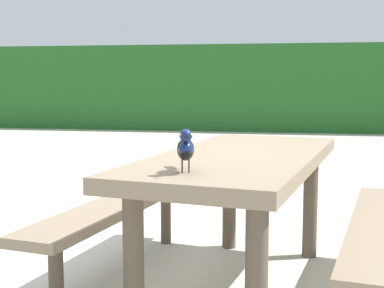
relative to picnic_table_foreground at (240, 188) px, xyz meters
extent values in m
plane|color=beige|center=(-0.28, 0.16, -0.56)|extent=(60.00, 60.00, 0.00)
cube|color=#235B23|center=(-0.28, 9.89, 0.38)|extent=(28.00, 2.10, 1.88)
cube|color=#84725B|center=(0.00, 0.00, 0.15)|extent=(1.08, 1.91, 0.07)
cylinder|color=brown|center=(-0.39, -0.64, -0.22)|extent=(0.09, 0.09, 0.67)
cylinder|color=brown|center=(0.13, -0.74, -0.22)|extent=(0.09, 0.09, 0.67)
cylinder|color=brown|center=(-0.13, 0.74, -0.22)|extent=(0.09, 0.09, 0.67)
cylinder|color=brown|center=(0.39, 0.64, -0.22)|extent=(0.09, 0.09, 0.67)
cube|color=#84725B|center=(-0.69, 0.13, -0.14)|extent=(0.59, 1.73, 0.05)
cylinder|color=brown|center=(-0.81, -0.50, -0.36)|extent=(0.07, 0.07, 0.39)
cylinder|color=brown|center=(-0.57, 0.76, -0.36)|extent=(0.07, 0.07, 0.39)
cube|color=#84725B|center=(0.69, -0.13, -0.14)|extent=(0.59, 1.73, 0.05)
cylinder|color=brown|center=(0.81, 0.50, -0.36)|extent=(0.07, 0.07, 0.39)
ellipsoid|color=black|center=(-0.17, -0.63, 0.28)|extent=(0.10, 0.16, 0.09)
ellipsoid|color=navy|center=(-0.16, -0.67, 0.29)|extent=(0.07, 0.08, 0.06)
sphere|color=navy|center=(-0.15, -0.69, 0.34)|extent=(0.05, 0.05, 0.05)
sphere|color=#EAE08C|center=(-0.13, -0.70, 0.35)|extent=(0.01, 0.01, 0.01)
sphere|color=#EAE08C|center=(-0.17, -0.70, 0.35)|extent=(0.01, 0.01, 0.01)
cone|color=black|center=(-0.15, -0.73, 0.34)|extent=(0.02, 0.03, 0.02)
cube|color=black|center=(-0.19, -0.51, 0.27)|extent=(0.06, 0.10, 0.04)
cylinder|color=#47423D|center=(-0.15, -0.63, 0.21)|extent=(0.01, 0.01, 0.05)
cylinder|color=#47423D|center=(-0.18, -0.64, 0.21)|extent=(0.01, 0.01, 0.05)
camera|label=1|loc=(0.25, -2.78, 0.56)|focal=50.76mm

